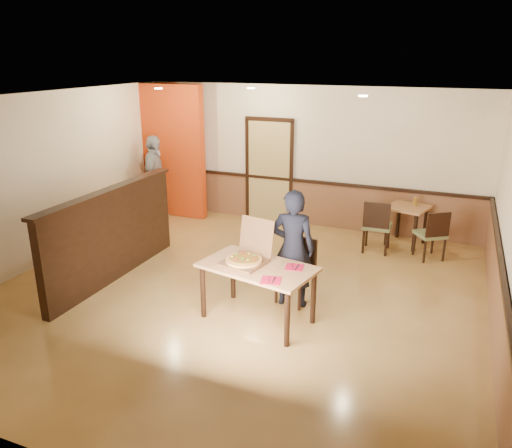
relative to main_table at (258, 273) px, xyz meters
The scene contains 26 objects.
floor 1.06m from the main_table, 134.77° to the left, with size 7.00×7.00×0.00m, color tan.
ceiling 2.28m from the main_table, 134.77° to the left, with size 7.00×7.00×0.00m, color black.
wall_back 4.19m from the main_table, 98.08° to the left, with size 7.00×7.00×0.00m, color #FFEBC7.
wall_left 4.19m from the main_table, behind, with size 7.00×7.00×0.00m, color #FFEBC7.
wainscot_back 4.10m from the main_table, 98.14° to the left, with size 7.00×0.04×0.90m, color brown.
chair_rail_back 4.08m from the main_table, 98.18° to the left, with size 7.00×0.06×0.06m, color black.
wainscot_right 2.96m from the main_table, 11.44° to the left, with size 0.04×7.00×0.90m, color brown.
chair_rail_right 2.94m from the main_table, 11.51° to the left, with size 0.06×7.00×0.06m, color black.
back_door 4.29m from the main_table, 108.84° to the left, with size 0.90×0.06×2.10m, color tan.
booth_partition 2.61m from the main_table, behind, with size 0.20×3.10×1.44m.
red_accent_panel 5.05m from the main_table, 134.15° to the left, with size 1.60×0.20×2.78m, color #BE360D.
spot_a 4.29m from the main_table, 140.37° to the left, with size 0.14×0.14×0.02m, color beige.
spot_b 3.98m from the main_table, 114.10° to the left, with size 0.14×0.14×0.02m, color beige.
spot_c 3.08m from the main_table, 68.53° to the left, with size 0.14×0.14×0.02m, color beige.
main_table is the anchor object (origin of this frame).
diner_chair 0.82m from the main_table, 67.62° to the left, with size 0.55×0.55×0.92m.
side_chair_left 3.19m from the main_table, 70.90° to the left, with size 0.49×0.49×0.96m.
side_chair_right 3.62m from the main_table, 56.86° to the left, with size 0.61×0.61×0.89m.
side_table 3.93m from the main_table, 67.69° to the left, with size 0.84×0.84×0.73m.
diner 0.68m from the main_table, 65.32° to the left, with size 0.61×0.40×1.67m, color black.
passerby 4.75m from the main_table, 138.95° to the left, with size 1.05×0.44×1.80m, color #9C9BA3.
pizza_box 0.25m from the main_table, 166.71° to the left, with size 0.61×0.68×0.54m.
pizza 0.25m from the main_table, behind, with size 0.47×0.47×0.03m, color #F7AD59.
napkin_near 0.49m from the main_table, 48.00° to the right, with size 0.29×0.29×0.01m.
napkin_far 0.49m from the main_table, 16.07° to the left, with size 0.26×0.26×0.01m.
condiment 4.04m from the main_table, 66.68° to the left, with size 0.07×0.07×0.16m, color #90611A.
Camera 1 is at (2.79, -6.05, 3.36)m, focal length 35.00 mm.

